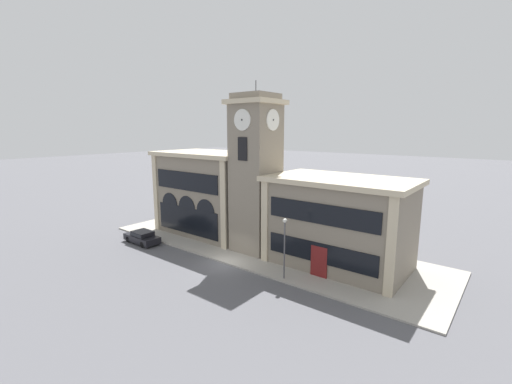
{
  "coord_description": "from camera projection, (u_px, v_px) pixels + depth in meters",
  "views": [
    {
      "loc": [
        21.08,
        -22.0,
        12.44
      ],
      "look_at": [
        1.59,
        2.72,
        6.65
      ],
      "focal_mm": 24.0,
      "sensor_mm": 36.0,
      "label": 1
    }
  ],
  "objects": [
    {
      "name": "street_lamp",
      "position": [
        285.0,
        239.0,
        28.0
      ],
      "size": [
        0.36,
        0.36,
        5.17
      ],
      "color": "#4C4C51",
      "rests_on": "sidewalk_kerb"
    },
    {
      "name": "town_hall_left_wing",
      "position": [
        209.0,
        193.0,
        41.04
      ],
      "size": [
        12.8,
        7.71,
        9.82
      ],
      "color": "gray",
      "rests_on": "ground_plane"
    },
    {
      "name": "town_hall_right_wing",
      "position": [
        338.0,
        222.0,
        31.0
      ],
      "size": [
        12.88,
        7.71,
        8.22
      ],
      "color": "gray",
      "rests_on": "ground_plane"
    },
    {
      "name": "sidewalk_kerb",
      "position": [
        263.0,
        247.0,
        36.59
      ],
      "size": [
        36.94,
        11.72,
        0.15
      ],
      "color": "#A39E93",
      "rests_on": "ground_plane"
    },
    {
      "name": "clock_tower",
      "position": [
        256.0,
        174.0,
        34.26
      ],
      "size": [
        4.68,
        4.68,
        17.04
      ],
      "color": "gray",
      "rests_on": "ground_plane"
    },
    {
      "name": "parked_car_near",
      "position": [
        142.0,
        237.0,
        37.82
      ],
      "size": [
        4.58,
        1.98,
        1.39
      ],
      "rotation": [
        0.0,
        0.0,
        3.12
      ],
      "color": "black",
      "rests_on": "ground_plane"
    },
    {
      "name": "ground_plane",
      "position": [
        225.0,
        264.0,
        32.07
      ],
      "size": [
        300.0,
        300.0,
        0.0
      ],
      "primitive_type": "plane",
      "color": "#56565B"
    }
  ]
}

